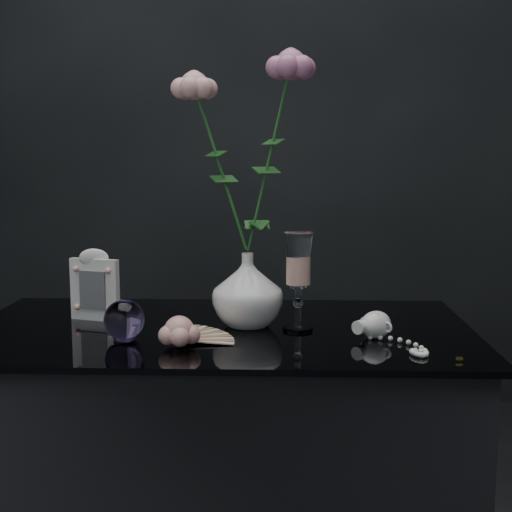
# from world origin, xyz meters

# --- Properties ---
(table) EXTENTS (1.05, 0.58, 0.76)m
(table) POSITION_xyz_m (0.00, 0.05, 0.38)
(table) COLOR black
(table) RESTS_ON ground
(vase) EXTENTS (0.20, 0.20, 0.16)m
(vase) POSITION_xyz_m (0.06, 0.06, 0.84)
(vase) COLOR white
(vase) RESTS_ON table
(wine_glass) EXTENTS (0.08, 0.08, 0.20)m
(wine_glass) POSITION_xyz_m (0.16, 0.04, 0.86)
(wine_glass) COLOR white
(wine_glass) RESTS_ON table
(picture_frame) EXTENTS (0.14, 0.12, 0.16)m
(picture_frame) POSITION_xyz_m (-0.28, 0.11, 0.84)
(picture_frame) COLOR silver
(picture_frame) RESTS_ON table
(paperweight) EXTENTS (0.10, 0.10, 0.08)m
(paperweight) POSITION_xyz_m (-0.18, -0.05, 0.80)
(paperweight) COLOR #9B7ECD
(paperweight) RESTS_ON table
(paper_fan) EXTENTS (0.25, 0.22, 0.02)m
(paper_fan) POSITION_xyz_m (-0.06, -0.08, 0.77)
(paper_fan) COLOR #F4EAC3
(paper_fan) RESTS_ON table
(loose_rose) EXTENTS (0.15, 0.19, 0.06)m
(loose_rose) POSITION_xyz_m (-0.06, -0.10, 0.79)
(loose_rose) COLOR #E09C91
(loose_rose) RESTS_ON table
(pearl_jar) EXTENTS (0.27, 0.27, 0.06)m
(pearl_jar) POSITION_xyz_m (0.31, -0.02, 0.79)
(pearl_jar) COLOR white
(pearl_jar) RESTS_ON table
(roses) EXTENTS (0.27, 0.11, 0.46)m
(roses) POSITION_xyz_m (0.05, 0.06, 1.14)
(roses) COLOR #E4A09B
(roses) RESTS_ON vase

